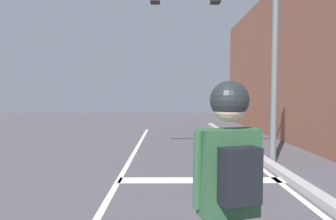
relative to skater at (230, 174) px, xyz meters
The scene contains 7 objects.
lane_line_center 3.24m from the skater, 118.36° to the left, with size 0.12×20.00×0.01m, color silver.
lane_line_curbside 3.46m from the skater, 54.76° to the left, with size 0.12×20.00×0.01m, color silver.
stop_bar 4.11m from the skater, 85.68° to the left, with size 3.44×0.40×0.01m, color silver.
lane_arrow_head 2.73m from the skater, 78.94° to the left, with size 0.56×0.44×0.01m, color silver.
curb_strip 3.58m from the skater, 51.30° to the left, with size 0.24×24.00×0.14m, color #A49E9D.
skater is the anchor object (origin of this frame).
traffic_signal_mast 6.02m from the skater, 78.48° to the left, with size 4.67×0.34×5.08m.
Camera 1 is at (0.97, 1.46, 1.77)m, focal length 30.36 mm.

